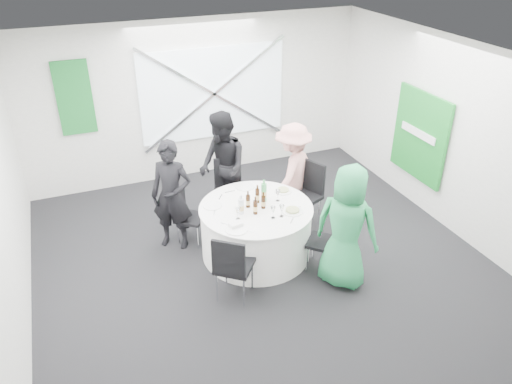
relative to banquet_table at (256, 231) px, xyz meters
name	(u,v)px	position (x,y,z in m)	size (l,w,h in m)	color
floor	(261,261)	(0.00, -0.20, -0.38)	(6.00, 6.00, 0.00)	black
ceiling	(263,61)	(0.00, -0.20, 2.42)	(6.00, 6.00, 0.00)	white
wall_back	(197,100)	(0.00, 2.80, 1.02)	(6.00, 6.00, 0.00)	silver
wall_front	(409,333)	(0.00, -3.20, 1.02)	(6.00, 6.00, 0.00)	silver
wall_left	(3,219)	(-3.00, -0.20, 1.02)	(6.00, 6.00, 0.00)	silver
wall_right	(451,137)	(3.00, -0.20, 1.02)	(6.00, 6.00, 0.00)	silver
window_panel	(213,93)	(0.30, 2.76, 1.12)	(2.60, 0.03, 1.60)	silver
window_brace_a	(214,94)	(0.30, 2.72, 1.12)	(0.05, 0.05, 3.16)	silver
window_brace_b	(214,94)	(0.30, 2.72, 1.12)	(0.05, 0.05, 3.16)	silver
green_banner	(74,98)	(-2.00, 2.75, 1.32)	(0.55, 0.04, 1.20)	#125E23
green_sign	(420,136)	(2.94, 0.40, 0.82)	(0.05, 1.20, 1.40)	#177F27
banquet_table	(256,231)	(0.00, 0.00, 0.00)	(1.56, 1.56, 0.76)	white
chair_back	(231,184)	(0.00, 1.07, 0.21)	(0.45, 0.47, 1.00)	black
chair_back_left	(186,213)	(-0.81, 0.68, 0.09)	(0.52, 0.52, 0.82)	black
chair_back_right	(307,189)	(1.02, 0.46, 0.22)	(0.62, 0.61, 1.01)	black
chair_front_right	(329,238)	(0.76, -0.71, 0.13)	(0.56, 0.56, 0.87)	black
chair_front_left	(232,264)	(-0.64, -0.81, 0.18)	(0.61, 0.61, 0.95)	black
person_man_back_left	(172,196)	(-1.01, 0.65, 0.43)	(0.59, 0.39, 1.63)	black
person_man_back	(223,167)	(-0.09, 1.15, 0.48)	(0.84, 0.46, 1.73)	black
person_woman_pink	(292,172)	(0.90, 0.75, 0.40)	(1.01, 0.47, 1.56)	pink
person_woman_green	(346,227)	(0.82, -0.99, 0.46)	(0.82, 0.53, 1.68)	#299957
plate_back	(245,187)	(0.06, 0.60, 0.39)	(0.27, 0.27, 0.01)	white
plate_back_left	(213,206)	(-0.54, 0.26, 0.39)	(0.26, 0.26, 0.01)	white
plate_back_right	(283,190)	(0.53, 0.27, 0.40)	(0.25, 0.25, 0.04)	white
plate_front_right	(293,211)	(0.41, -0.29, 0.40)	(0.28, 0.28, 0.04)	white
plate_front_left	(236,229)	(-0.43, -0.42, 0.39)	(0.29, 0.29, 0.01)	white
napkin	(236,224)	(-0.42, -0.35, 0.42)	(0.16, 0.11, 0.05)	white
beer_bottle_a	(248,201)	(-0.10, 0.05, 0.47)	(0.06, 0.06, 0.24)	#331909
beer_bottle_b	(257,196)	(0.07, 0.12, 0.48)	(0.06, 0.06, 0.27)	#331909
beer_bottle_c	(263,202)	(0.09, -0.05, 0.47)	(0.06, 0.06, 0.24)	#331909
beer_bottle_d	(255,207)	(-0.07, -0.15, 0.48)	(0.06, 0.06, 0.26)	#331909
green_water_bottle	(264,193)	(0.17, 0.12, 0.51)	(0.08, 0.08, 0.33)	#40A758
clear_water_bottle	(241,206)	(-0.24, -0.06, 0.49)	(0.08, 0.08, 0.27)	white
wine_glass_a	(282,208)	(0.23, -0.34, 0.50)	(0.07, 0.07, 0.17)	white
wine_glass_b	(273,210)	(0.11, -0.33, 0.50)	(0.07, 0.07, 0.17)	white
wine_glass_c	(278,193)	(0.35, 0.06, 0.50)	(0.07, 0.07, 0.17)	white
wine_glass_d	(238,211)	(-0.33, -0.18, 0.50)	(0.07, 0.07, 0.17)	white
fork_a	(257,187)	(0.22, 0.53, 0.38)	(0.01, 0.15, 0.01)	silver
knife_a	(230,192)	(-0.19, 0.54, 0.38)	(0.01, 0.15, 0.01)	silver
fork_b	(226,224)	(-0.52, -0.25, 0.38)	(0.01, 0.15, 0.01)	silver
knife_b	(248,230)	(-0.31, -0.49, 0.38)	(0.01, 0.15, 0.01)	silver
fork_c	(220,197)	(-0.36, 0.45, 0.38)	(0.01, 0.15, 0.01)	silver
knife_c	(214,213)	(-0.57, 0.08, 0.38)	(0.01, 0.15, 0.01)	silver
fork_d	(292,220)	(0.31, -0.48, 0.38)	(0.01, 0.15, 0.01)	silver
knife_d	(298,209)	(0.51, -0.26, 0.38)	(0.01, 0.15, 0.01)	silver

